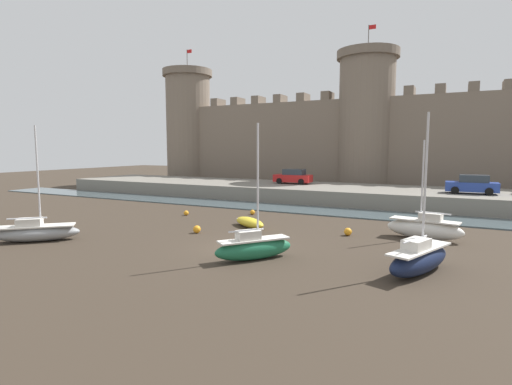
% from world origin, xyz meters
% --- Properties ---
extents(ground_plane, '(160.00, 160.00, 0.00)m').
position_xyz_m(ground_plane, '(0.00, 0.00, 0.00)').
color(ground_plane, '#382D23').
extents(water_channel, '(80.00, 4.50, 0.10)m').
position_xyz_m(water_channel, '(0.00, 14.27, 0.05)').
color(water_channel, '#47565B').
rests_on(water_channel, ground).
extents(quay_road, '(66.00, 10.00, 1.49)m').
position_xyz_m(quay_road, '(0.00, 21.52, 0.75)').
color(quay_road, slate).
rests_on(quay_road, ground).
extents(castle, '(61.47, 7.48, 20.24)m').
position_xyz_m(castle, '(-0.00, 32.47, 7.50)').
color(castle, '#7A6B5B').
rests_on(castle, ground).
extents(sailboat_midflat_centre, '(4.30, 4.12, 6.70)m').
position_xyz_m(sailboat_midflat_centre, '(-11.34, -3.85, 0.57)').
color(sailboat_midflat_centre, gray).
rests_on(sailboat_midflat_centre, ground).
extents(rowboat_near_channel_right, '(3.26, 2.58, 0.66)m').
position_xyz_m(rowboat_near_channel_right, '(-2.18, 5.44, 0.35)').
color(rowboat_near_channel_right, yellow).
rests_on(rowboat_near_channel_right, ground).
extents(sailboat_foreground_right, '(2.77, 4.71, 6.91)m').
position_xyz_m(sailboat_foreground_right, '(9.10, -0.29, 0.66)').
color(sailboat_foreground_right, '#141E3D').
rests_on(sailboat_foreground_right, ground).
extents(sailboat_midflat_right, '(4.53, 1.98, 5.88)m').
position_xyz_m(sailboat_midflat_right, '(8.82, 6.90, 0.68)').
color(sailboat_midflat_right, silver).
rests_on(sailboat_midflat_right, ground).
extents(sailboat_near_channel_left, '(3.29, 3.81, 6.59)m').
position_xyz_m(sailboat_near_channel_left, '(1.72, -1.58, 0.62)').
color(sailboat_near_channel_left, '#1E6B47').
rests_on(sailboat_near_channel_left, ground).
extents(mooring_buoy_off_centre, '(0.40, 0.40, 0.40)m').
position_xyz_m(mooring_buoy_off_centre, '(-8.98, 7.39, 0.20)').
color(mooring_buoy_off_centre, orange).
rests_on(mooring_buoy_off_centre, ground).
extents(mooring_buoy_near_channel, '(0.40, 0.40, 0.40)m').
position_xyz_m(mooring_buoy_near_channel, '(-4.36, 10.12, 0.20)').
color(mooring_buoy_near_channel, orange).
rests_on(mooring_buoy_near_channel, ground).
extents(mooring_buoy_near_shore, '(0.49, 0.49, 0.49)m').
position_xyz_m(mooring_buoy_near_shore, '(-4.29, 2.22, 0.24)').
color(mooring_buoy_near_shore, orange).
rests_on(mooring_buoy_near_shore, ground).
extents(mooring_buoy_mid_mud, '(0.48, 0.48, 0.48)m').
position_xyz_m(mooring_buoy_mid_mud, '(4.51, 5.83, 0.24)').
color(mooring_buoy_mid_mud, orange).
rests_on(mooring_buoy_mid_mud, ground).
extents(car_quay_west, '(4.13, 1.94, 1.62)m').
position_xyz_m(car_quay_west, '(-5.73, 22.61, 2.27)').
color(car_quay_west, red).
rests_on(car_quay_west, quay_road).
extents(car_quay_centre_west, '(4.13, 1.94, 1.62)m').
position_xyz_m(car_quay_centre_west, '(11.61, 20.45, 2.27)').
color(car_quay_centre_west, '#263F99').
rests_on(car_quay_centre_west, quay_road).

